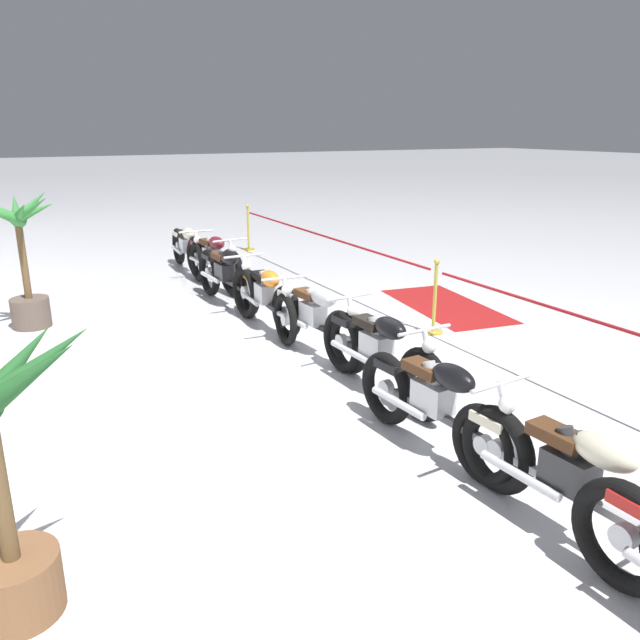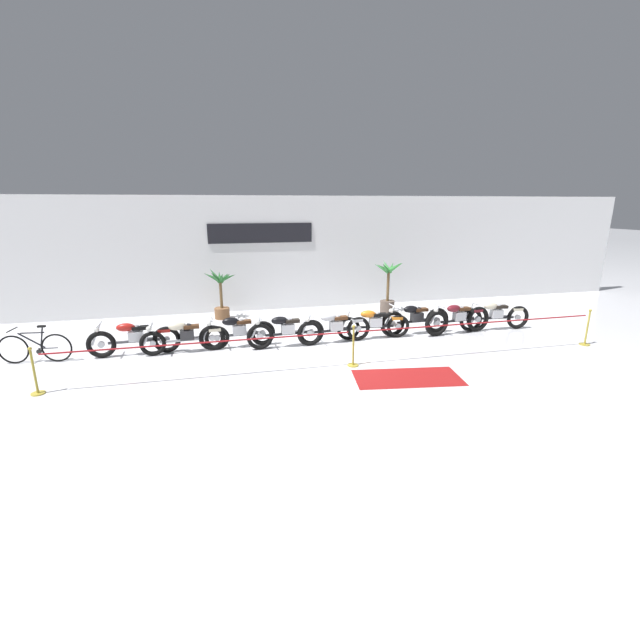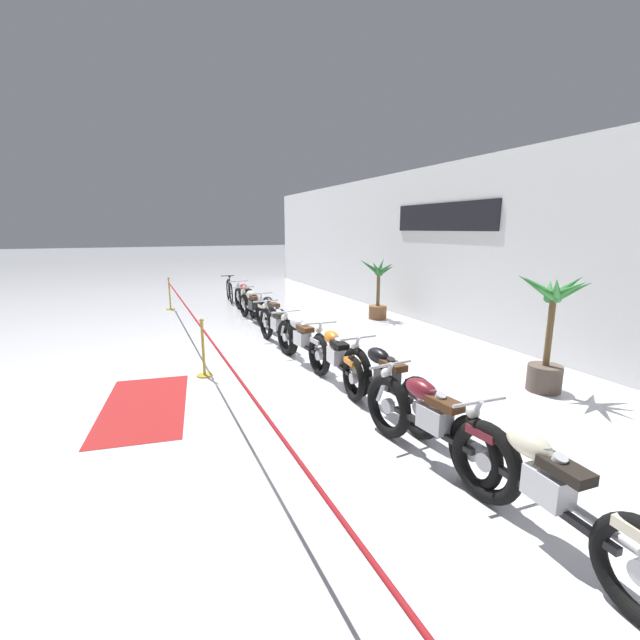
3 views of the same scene
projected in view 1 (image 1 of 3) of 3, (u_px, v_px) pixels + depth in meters
ground_plane at (348, 348)px, 8.15m from camera, size 120.00×120.00×0.00m
motorcycle_cream_1 at (576, 481)px, 4.25m from camera, size 2.34×0.62×0.92m
motorcycle_black_2 at (437, 406)px, 5.39m from camera, size 2.12×0.62×0.93m
motorcycle_black_3 at (379, 352)px, 6.62m from camera, size 2.21×0.62×0.95m
motorcycle_silver_4 at (316, 319)px, 7.79m from camera, size 2.22×0.62×0.94m
motorcycle_orange_5 at (266, 297)px, 8.79m from camera, size 2.23×0.62×0.93m
motorcycle_black_6 at (226, 277)px, 9.91m from camera, size 2.31×0.62×0.97m
motorcycle_maroon_7 at (213, 260)px, 11.13m from camera, size 2.31×0.62×0.98m
motorcycle_cream_8 at (187, 249)px, 12.24m from camera, size 2.40×0.62×0.96m
potted_palm_left_of_row at (23, 261)px, 8.72m from camera, size 1.08×1.14×1.98m
potted_palm_right_of_row at (0, 479)px, 3.45m from camera, size 1.15×1.11×1.81m
stanchion_far_left at (519, 307)px, 7.21m from camera, size 13.99×0.28×1.05m
stanchion_mid_left at (434, 308)px, 8.64m from camera, size 0.28×0.28×1.05m
stanchion_mid_right at (248, 235)px, 14.52m from camera, size 0.28×0.28×1.05m
floor_banner at (446, 306)px, 10.05m from camera, size 2.61×1.51×0.01m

